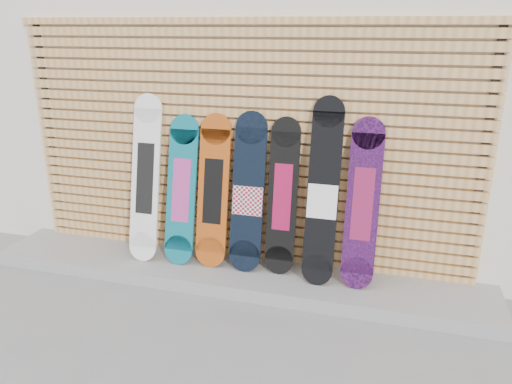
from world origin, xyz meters
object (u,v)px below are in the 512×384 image
at_px(snowboard_4, 283,197).
at_px(snowboard_6, 363,204).
at_px(snowboard_2, 213,191).
at_px(snowboard_3, 248,194).
at_px(snowboard_0, 145,178).
at_px(snowboard_5, 323,193).
at_px(snowboard_1, 181,190).

distance_m(snowboard_4, snowboard_6, 0.69).
bearing_deg(snowboard_4, snowboard_2, -178.08).
distance_m(snowboard_2, snowboard_3, 0.33).
relative_size(snowboard_2, snowboard_3, 0.98).
xyz_separation_m(snowboard_3, snowboard_4, (0.31, 0.02, -0.01)).
bearing_deg(snowboard_0, snowboard_5, -0.16).
relative_size(snowboard_1, snowboard_5, 0.86).
bearing_deg(snowboard_2, snowboard_6, -0.77).
bearing_deg(snowboard_6, snowboard_4, 176.75).
bearing_deg(snowboard_5, snowboard_3, 177.29).
distance_m(snowboard_2, snowboard_4, 0.64).
bearing_deg(snowboard_2, snowboard_4, 1.92).
bearing_deg(snowboard_2, snowboard_1, -176.81).
relative_size(snowboard_0, snowboard_6, 1.08).
bearing_deg(snowboard_0, snowboard_1, 1.96).
bearing_deg(snowboard_5, snowboard_0, 179.84).
bearing_deg(snowboard_6, snowboard_2, 179.23).
bearing_deg(snowboard_4, snowboard_0, -177.77).
relative_size(snowboard_1, snowboard_4, 0.98).
xyz_separation_m(snowboard_3, snowboard_6, (1.00, -0.02, 0.01)).
distance_m(snowboard_0, snowboard_6, 1.98).
bearing_deg(snowboard_5, snowboard_1, 179.27).
bearing_deg(snowboard_1, snowboard_4, 2.33).
xyz_separation_m(snowboard_1, snowboard_5, (1.30, -0.02, 0.10)).
xyz_separation_m(snowboard_2, snowboard_3, (0.33, -0.00, 0.01)).
relative_size(snowboard_1, snowboard_2, 0.98).
bearing_deg(snowboard_1, snowboard_2, 3.19).
height_order(snowboard_0, snowboard_6, snowboard_0).
bearing_deg(snowboard_4, snowboard_5, -8.70).
relative_size(snowboard_0, snowboard_4, 1.11).
bearing_deg(snowboard_3, snowboard_2, 179.66).
relative_size(snowboard_4, snowboard_6, 0.97).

